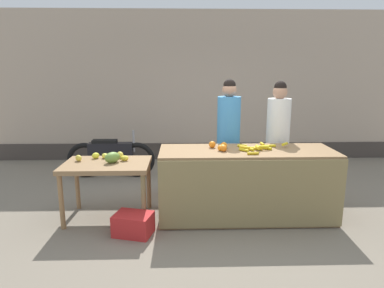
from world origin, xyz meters
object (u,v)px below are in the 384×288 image
(vendor_woman_blue_shirt, at_px, (228,140))
(parked_motorcycle, at_px, (111,156))
(vendor_woman_white_shirt, at_px, (277,141))
(produce_sack, at_px, (171,179))
(produce_crate, at_px, (133,224))

(vendor_woman_blue_shirt, relative_size, parked_motorcycle, 1.13)
(vendor_woman_blue_shirt, xyz_separation_m, vendor_woman_white_shirt, (0.73, -0.02, -0.01))
(vendor_woman_white_shirt, height_order, produce_sack, vendor_woman_white_shirt)
(vendor_woman_white_shirt, distance_m, parked_motorcycle, 3.00)
(vendor_woman_blue_shirt, distance_m, produce_sack, 1.11)
(vendor_woman_blue_shirt, height_order, produce_crate, vendor_woman_blue_shirt)
(produce_crate, bearing_deg, parked_motorcycle, 107.68)
(vendor_woman_blue_shirt, relative_size, produce_sack, 3.56)
(parked_motorcycle, bearing_deg, vendor_woman_blue_shirt, -29.35)
(vendor_woman_white_shirt, xyz_separation_m, produce_sack, (-1.60, 0.22, -0.65))
(produce_crate, distance_m, produce_sack, 1.40)
(produce_crate, bearing_deg, produce_sack, 72.83)
(parked_motorcycle, xyz_separation_m, produce_crate, (0.72, -2.25, -0.27))
(produce_sack, bearing_deg, vendor_woman_blue_shirt, -13.21)
(produce_crate, xyz_separation_m, produce_sack, (0.41, 1.33, 0.12))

